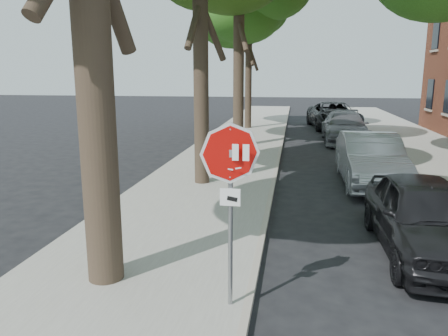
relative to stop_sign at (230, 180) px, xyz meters
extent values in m
plane|color=black|center=(0.70, 0.03, -1.95)|extent=(120.00, 120.00, 0.00)
cube|color=gray|center=(-1.80, 12.03, -1.89)|extent=(4.00, 55.00, 0.12)
cube|color=gray|center=(6.70, 12.03, -1.89)|extent=(4.00, 55.00, 0.12)
cube|color=#9E9384|center=(0.25, 12.03, -1.88)|extent=(0.12, 55.00, 0.13)
cube|color=#9E9384|center=(4.65, 12.03, -1.88)|extent=(0.12, 55.00, 0.13)
cylinder|color=gray|center=(0.00, 0.03, -0.53)|extent=(0.06, 0.06, 2.60)
cube|color=#99999E|center=(0.00, 0.00, 0.37)|extent=(0.05, 0.06, 0.10)
cylinder|color=#99999E|center=(0.00, -0.01, 0.37)|extent=(0.76, 0.32, 0.82)
cylinder|color=white|center=(0.00, -0.02, 0.37)|extent=(0.76, 0.32, 0.82)
cylinder|color=red|center=(0.00, -0.03, 0.37)|extent=(0.68, 0.29, 0.74)
cube|color=white|center=(-0.21, -0.04, 0.39)|extent=(0.08, 0.00, 0.22)
cube|color=white|center=(-0.07, -0.04, 0.39)|extent=(0.08, 0.00, 0.22)
cube|color=white|center=(0.07, -0.04, 0.39)|extent=(0.08, 0.00, 0.22)
cube|color=white|center=(0.21, -0.04, 0.39)|extent=(0.08, 0.00, 0.22)
cube|color=silver|center=(-0.11, -0.04, 0.18)|extent=(0.08, 0.00, 0.03)
cube|color=silver|center=(0.00, -0.04, 0.16)|extent=(0.08, 0.00, 0.03)
cube|color=silver|center=(0.11, -0.04, 0.18)|extent=(0.08, 0.00, 0.03)
cube|color=white|center=(0.00, -0.01, -0.23)|extent=(0.28, 0.02, 0.24)
cube|color=black|center=(0.03, -0.03, -0.25)|extent=(0.15, 0.00, 0.08)
cylinder|color=black|center=(-1.90, 7.03, 2.92)|extent=(0.44, 0.44, 9.50)
cylinder|color=black|center=(-1.70, 14.03, 3.17)|extent=(0.48, 0.48, 10.00)
cylinder|color=black|center=(-2.00, 21.03, 2.67)|extent=(0.40, 0.40, 9.00)
ellipsoid|color=#285914|center=(-2.00, 21.03, 5.19)|extent=(4.16, 4.16, 3.33)
ellipsoid|color=#285914|center=(-2.76, 21.78, 4.81)|extent=(3.78, 3.78, 3.02)
imported|color=black|center=(3.30, 2.67, -1.21)|extent=(1.79, 4.33, 1.47)
imported|color=#95959C|center=(3.16, 8.05, -1.17)|extent=(1.69, 4.74, 1.56)
imported|color=#57585D|center=(3.30, 16.65, -1.20)|extent=(2.15, 5.21, 1.51)
imported|color=black|center=(3.24, 22.48, -1.13)|extent=(3.34, 6.13, 1.63)
camera|label=1|loc=(0.82, -5.62, 1.40)|focal=35.00mm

